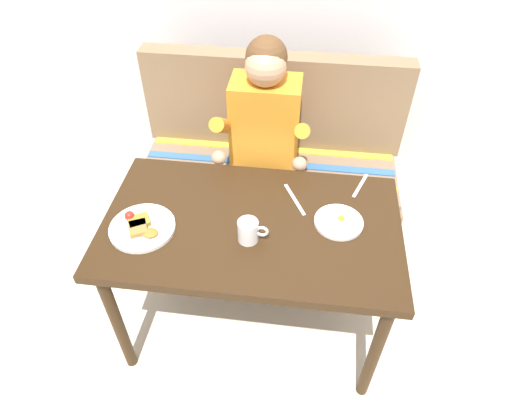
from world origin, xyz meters
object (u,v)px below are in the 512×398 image
object	(u,v)px
coffee_mug	(249,231)
knife	(295,199)
table	(251,236)
fork	(360,186)
couch	(269,176)
plate_breakfast	(142,227)
person	(263,136)
plate_eggs	(339,222)

from	to	relation	value
coffee_mug	knife	xyz separation A→B (m)	(0.16, 0.25, -0.05)
table	fork	size ratio (longest dim) A/B	7.06
couch	plate_breakfast	xyz separation A→B (m)	(-0.42, -0.86, 0.41)
person	plate_eggs	distance (m)	0.66
knife	plate_eggs	bearing A→B (deg)	-59.06
table	plate_eggs	distance (m)	0.36
plate_breakfast	knife	size ratio (longest dim) A/B	1.30
couch	person	world-z (taller)	person
table	plate_eggs	bearing A→B (deg)	6.56
person	fork	bearing A→B (deg)	-33.73
plate_eggs	plate_breakfast	bearing A→B (deg)	-170.37
person	plate_breakfast	xyz separation A→B (m)	(-0.41, -0.68, 0.00)
plate_breakfast	fork	xyz separation A→B (m)	(0.87, 0.37, -0.01)
plate_eggs	coffee_mug	world-z (taller)	coffee_mug
fork	knife	bearing A→B (deg)	-133.98
coffee_mug	fork	world-z (taller)	coffee_mug
plate_breakfast	plate_eggs	xyz separation A→B (m)	(0.77, 0.13, -0.00)
knife	fork	bearing A→B (deg)	-2.99
couch	plate_breakfast	world-z (taller)	couch
fork	plate_breakfast	bearing A→B (deg)	-134.94
coffee_mug	knife	size ratio (longest dim) A/B	0.59
plate_eggs	fork	size ratio (longest dim) A/B	1.15
table	person	world-z (taller)	person
plate_breakfast	fork	world-z (taller)	plate_breakfast
couch	person	xyz separation A→B (m)	(-0.02, -0.17, 0.41)
plate_eggs	knife	distance (m)	0.22
coffee_mug	person	bearing A→B (deg)	91.90
plate_breakfast	knife	world-z (taller)	plate_breakfast
fork	table	bearing A→B (deg)	-125.83
plate_breakfast	fork	size ratio (longest dim) A/B	1.53
table	knife	xyz separation A→B (m)	(0.16, 0.16, 0.08)
couch	plate_eggs	size ratio (longest dim) A/B	7.34
couch	knife	size ratio (longest dim) A/B	7.20
fork	plate_eggs	bearing A→B (deg)	-89.88
coffee_mug	knife	world-z (taller)	coffee_mug
couch	plate_eggs	xyz separation A→B (m)	(0.35, -0.72, 0.41)
person	plate_breakfast	distance (m)	0.79
table	fork	bearing A→B (deg)	32.25
person	fork	size ratio (longest dim) A/B	7.13
couch	plate_breakfast	bearing A→B (deg)	-116.41
couch	person	distance (m)	0.45
plate_eggs	coffee_mug	size ratio (longest dim) A/B	1.66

